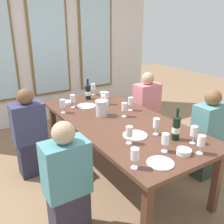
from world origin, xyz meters
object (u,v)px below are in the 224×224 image
object	(u,v)px
wine_glass_1	(93,87)
tasting_bowl_3	(66,103)
white_plate_1	(160,163)
wine_glass_4	(165,140)
wine_glass_5	(129,132)
wine_glass_6	(73,99)
seated_person_1	(207,136)
wine_bottle_0	(88,92)
white_plate_0	(86,106)
wine_glass_2	(194,131)
wine_glass_0	(131,102)
seated_person_3	(146,109)
seated_person_0	(67,185)
wine_glass_3	(201,141)
wine_glass_9	(135,155)
wine_glass_10	(63,104)
tasting_bowl_0	(105,97)
seated_person_2	(30,135)
white_plate_2	(135,135)
wine_bottle_1	(176,128)
metal_pitcher	(102,108)
wine_glass_8	(156,123)
tasting_bowl_2	(103,93)
tasting_bowl_1	(184,152)
wine_glass_11	(107,96)
wine_glass_7	(124,107)

from	to	relation	value
wine_glass_1	tasting_bowl_3	bearing A→B (deg)	-158.10
white_plate_1	wine_glass_4	size ratio (longest dim) A/B	1.31
wine_glass_5	wine_glass_6	distance (m)	1.24
wine_glass_5	seated_person_1	xyz separation A→B (m)	(1.15, -0.04, -0.33)
white_plate_1	wine_bottle_0	size ratio (longest dim) A/B	0.75
white_plate_0	wine_glass_2	distance (m)	1.55
wine_glass_0	seated_person_3	bearing A→B (deg)	32.17
wine_glass_1	seated_person_0	distance (m)	2.01
wine_glass_3	seated_person_1	bearing A→B (deg)	31.72
wine_bottle_0	wine_glass_9	xyz separation A→B (m)	(-0.53, -1.82, 0.00)
wine_glass_10	wine_glass_6	bearing A→B (deg)	32.26
tasting_bowl_0	seated_person_2	distance (m)	1.23
white_plate_1	wine_glass_1	distance (m)	2.10
white_plate_2	wine_bottle_1	size ratio (longest dim) A/B	0.77
metal_pitcher	wine_glass_3	bearing A→B (deg)	-78.31
white_plate_0	wine_glass_3	size ratio (longest dim) A/B	1.42
wine_glass_0	metal_pitcher	bearing A→B (deg)	174.04
wine_glass_8	wine_glass_10	distance (m)	1.24
tasting_bowl_3	seated_person_3	distance (m)	1.26
white_plate_2	wine_glass_8	xyz separation A→B (m)	(0.20, -0.09, 0.12)
metal_pitcher	seated_person_1	xyz separation A→B (m)	(0.99, -0.81, -0.31)
metal_pitcher	wine_glass_3	xyz separation A→B (m)	(0.26, -1.27, 0.02)
tasting_bowl_2	seated_person_1	distance (m)	1.67
tasting_bowl_1	tasting_bowl_2	bearing A→B (deg)	80.25
wine_glass_6	wine_glass_11	world-z (taller)	same
tasting_bowl_1	wine_glass_9	xyz separation A→B (m)	(-0.50, 0.06, 0.10)
wine_glass_9	seated_person_1	distance (m)	1.44
wine_glass_4	wine_bottle_1	bearing A→B (deg)	24.92
seated_person_3	tasting_bowl_1	bearing A→B (deg)	-119.44
wine_glass_11	seated_person_3	bearing A→B (deg)	-0.32
white_plate_0	wine_glass_7	world-z (taller)	wine_glass_7
tasting_bowl_3	white_plate_2	bearing A→B (deg)	-81.23
white_plate_0	seated_person_2	bearing A→B (deg)	-177.60
tasting_bowl_2	seated_person_2	distance (m)	1.35
seated_person_1	seated_person_2	world-z (taller)	same
wine_glass_9	seated_person_2	distance (m)	1.61
wine_glass_11	seated_person_1	bearing A→B (deg)	-57.73
white_plate_0	tasting_bowl_3	xyz separation A→B (m)	(-0.20, 0.22, 0.02)
tasting_bowl_2	seated_person_2	size ratio (longest dim) A/B	0.11
metal_pitcher	wine_bottle_1	world-z (taller)	wine_bottle_1
wine_bottle_0	seated_person_1	world-z (taller)	seated_person_1
tasting_bowl_3	wine_glass_2	xyz separation A→B (m)	(0.57, -1.72, 0.10)
wine_glass_0	wine_glass_10	world-z (taller)	same
wine_glass_0	wine_glass_1	xyz separation A→B (m)	(-0.07, 0.88, -0.00)
white_plate_2	wine_bottle_1	xyz separation A→B (m)	(0.28, -0.28, 0.12)
white_plate_0	tasting_bowl_1	bearing A→B (deg)	-85.00
wine_glass_7	seated_person_2	bearing A→B (deg)	151.33
wine_glass_2	tasting_bowl_1	bearing A→B (deg)	-157.31
white_plate_2	seated_person_2	xyz separation A→B (m)	(-0.80, 1.05, -0.22)
white_plate_0	tasting_bowl_3	bearing A→B (deg)	132.45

